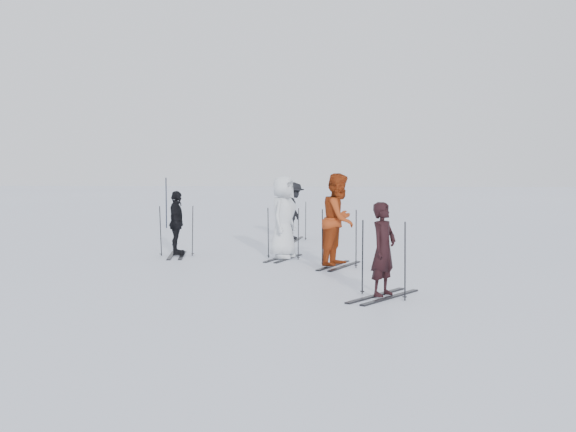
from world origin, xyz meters
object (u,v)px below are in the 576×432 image
object	(u,v)px
skier_red	(339,221)
skier_uphill_far	(294,212)
skier_near_dark	(383,251)
skier_grey	(283,218)
skier_uphill_left	(177,224)
piste_marker	(166,203)

from	to	relation	value
skier_red	skier_uphill_far	distance (m)	5.74
skier_near_dark	skier_red	bearing A→B (deg)	45.36
skier_grey	skier_uphill_left	world-z (taller)	skier_grey
skier_uphill_far	skier_near_dark	bearing A→B (deg)	-161.10
skier_red	skier_uphill_left	bearing A→B (deg)	90.18
skier_near_dark	skier_grey	bearing A→B (deg)	56.83
skier_uphill_left	piste_marker	size ratio (longest dim) A/B	0.87
skier_uphill_far	piste_marker	xyz separation A→B (m)	(-4.71, 3.69, 0.05)
skier_uphill_left	skier_uphill_far	distance (m)	4.77
skier_grey	skier_uphill_far	size ratio (longest dim) A/B	1.16
skier_uphill_far	skier_grey	bearing A→B (deg)	-173.38
skier_near_dark	skier_uphill_far	world-z (taller)	skier_uphill_far
skier_red	skier_uphill_left	size ratio (longest dim) A/B	1.29
skier_near_dark	skier_red	size ratio (longest dim) A/B	0.78
skier_grey	skier_uphill_left	distance (m)	2.64
skier_uphill_left	skier_uphill_far	bearing A→B (deg)	-41.11
piste_marker	skier_near_dark	bearing A→B (deg)	-62.15
piste_marker	skier_uphill_left	bearing A→B (deg)	-74.47
piste_marker	skier_uphill_far	bearing A→B (deg)	-38.05
skier_grey	piste_marker	world-z (taller)	skier_grey
skier_grey	skier_uphill_far	xyz separation A→B (m)	(-0.04, 4.38, -0.13)
skier_grey	piste_marker	distance (m)	9.36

